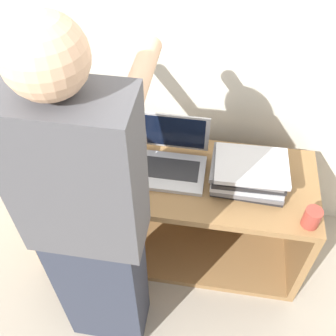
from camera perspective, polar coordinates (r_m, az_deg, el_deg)
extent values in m
plane|color=#9E9384|center=(2.20, -0.77, -16.32)|extent=(12.00, 12.00, 0.00)
cube|color=beige|center=(1.76, 2.41, 21.44)|extent=(8.00, 0.05, 2.40)
cube|color=olive|center=(1.85, 0.37, -1.15)|extent=(1.37, 0.51, 0.04)
cube|color=olive|center=(2.31, 0.31, -10.45)|extent=(1.37, 0.51, 0.04)
cube|color=olive|center=(2.23, -16.83, -3.88)|extent=(0.04, 0.51, 0.53)
cube|color=olive|center=(2.12, 18.57, -8.26)|extent=(0.04, 0.51, 0.53)
cube|color=olive|center=(2.22, 1.28, -1.39)|extent=(1.29, 0.04, 0.53)
cube|color=#B7B7BC|center=(1.83, 0.38, -0.57)|extent=(0.32, 0.24, 0.02)
cube|color=#28282B|center=(1.83, 0.42, -0.11)|extent=(0.26, 0.13, 0.00)
cube|color=#B7B7BC|center=(1.84, 1.07, 5.27)|extent=(0.32, 0.05, 0.23)
cube|color=black|center=(1.84, 1.05, 5.19)|extent=(0.28, 0.04, 0.21)
cube|color=#B7B7BC|center=(1.90, -9.87, 0.77)|extent=(0.32, 0.24, 0.02)
cube|color=gray|center=(1.88, -9.87, 1.16)|extent=(0.32, 0.24, 0.02)
cube|color=gray|center=(1.87, -9.94, 1.73)|extent=(0.33, 0.25, 0.02)
cube|color=slate|center=(1.85, -10.26, 2.14)|extent=(0.32, 0.24, 0.02)
cube|color=slate|center=(1.84, -10.35, 2.74)|extent=(0.33, 0.25, 0.02)
cube|color=#232326|center=(1.82, -10.32, 3.23)|extent=(0.33, 0.25, 0.02)
cube|color=#232326|center=(1.81, -10.70, 3.66)|extent=(0.32, 0.24, 0.02)
cube|color=#232326|center=(1.83, 11.51, -1.79)|extent=(0.33, 0.25, 0.02)
cube|color=slate|center=(1.81, 11.47, -1.52)|extent=(0.32, 0.24, 0.02)
cube|color=#B7B7BC|center=(1.80, 11.41, -0.95)|extent=(0.32, 0.24, 0.02)
cube|color=#232326|center=(1.78, 11.61, -0.37)|extent=(0.32, 0.24, 0.02)
cube|color=slate|center=(1.77, 11.46, 0.24)|extent=(0.32, 0.24, 0.02)
cube|color=#B7B7BC|center=(1.74, 12.06, 0.34)|extent=(0.33, 0.25, 0.02)
cube|color=#2D3342|center=(1.79, -9.30, -16.09)|extent=(0.34, 0.20, 0.77)
cube|color=#4C4C51|center=(1.22, -13.18, -1.28)|extent=(0.40, 0.20, 0.61)
sphere|color=#DBAD89|center=(0.96, -17.46, 15.15)|extent=(0.21, 0.21, 0.21)
cylinder|color=#DBAD89|center=(1.32, -17.96, 14.25)|extent=(0.07, 0.32, 0.07)
cylinder|color=#DBAD89|center=(1.22, -3.81, 13.65)|extent=(0.07, 0.32, 0.07)
cylinder|color=#9E382D|center=(1.73, 20.14, -6.79)|extent=(0.07, 0.07, 0.09)
cube|color=red|center=(1.75, -11.22, 2.62)|extent=(0.06, 0.02, 0.01)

